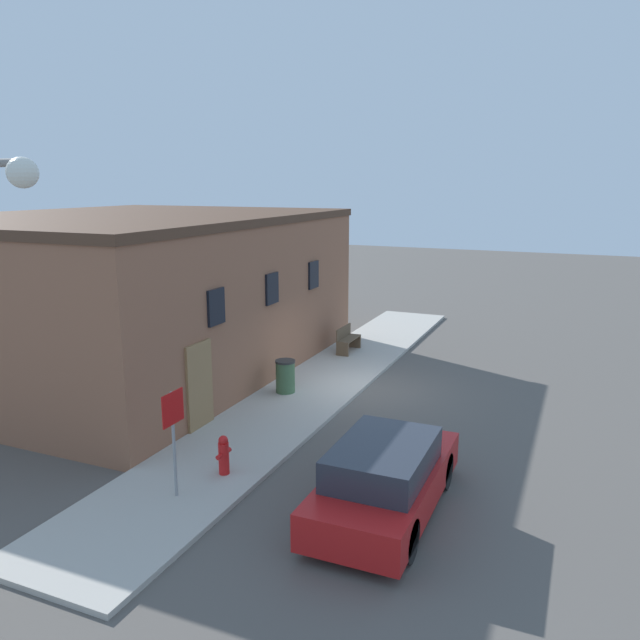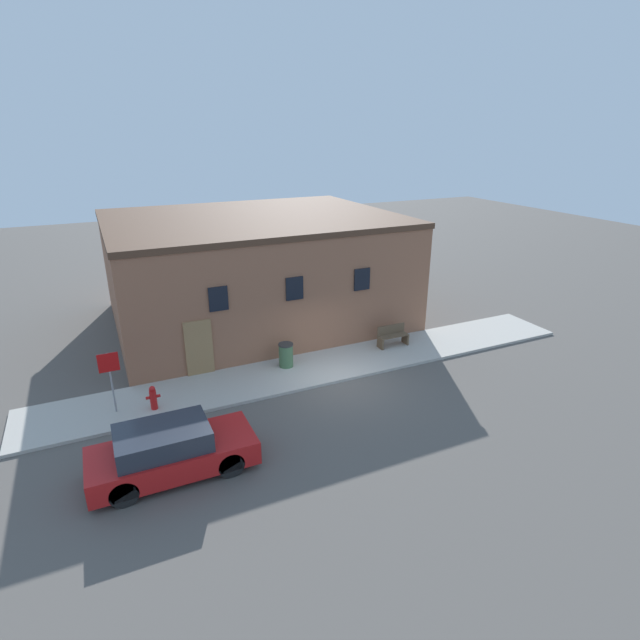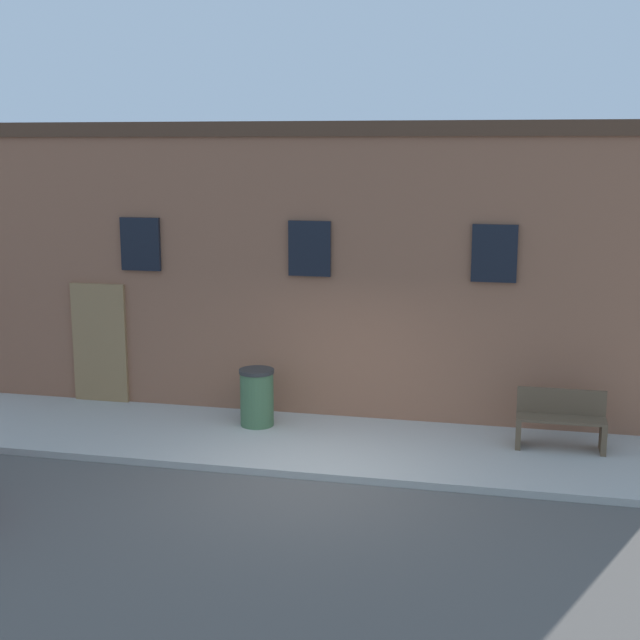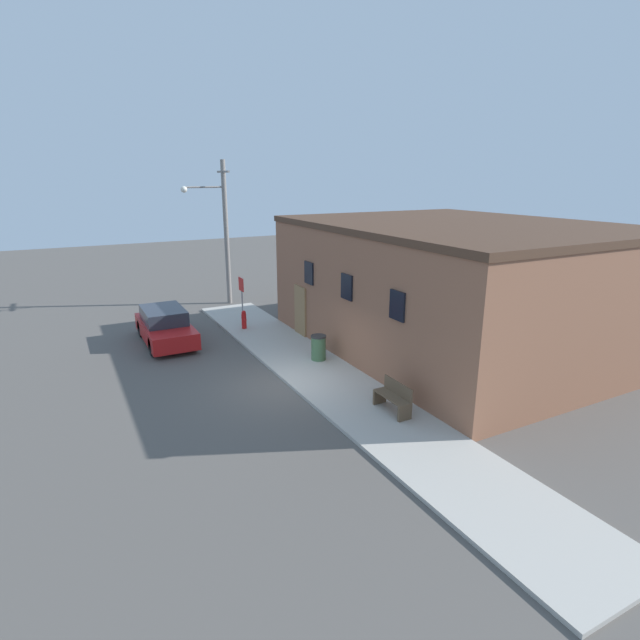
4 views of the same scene
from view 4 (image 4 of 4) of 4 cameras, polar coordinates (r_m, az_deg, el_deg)
The scene contains 9 objects.
ground_plane at distance 16.63m, azimuth -3.79°, elevation -7.41°, with size 80.00×80.00×0.00m, color #56514C.
sidewalk at distance 17.15m, azimuth 0.31°, elevation -6.42°, with size 21.32×2.67×0.11m.
brick_building at distance 20.53m, azimuth 15.18°, elevation 3.87°, with size 12.73×10.08×4.93m.
fire_hydrant at distance 22.34m, azimuth -8.69°, elevation 0.06°, with size 0.45×0.22×0.82m.
stop_sign at distance 23.24m, azimuth -8.96°, elevation 3.27°, with size 0.62×0.06×2.06m.
bench at distance 14.60m, azimuth 8.41°, elevation -8.77°, with size 1.30×0.44×0.88m.
trash_bin at distance 18.34m, azimuth -0.17°, elevation -3.16°, with size 0.57×0.57×0.93m.
utility_pole at distance 26.79m, azimuth -11.01°, elevation 10.29°, with size 1.80×2.32×7.43m.
parked_car at distance 21.48m, azimuth -17.27°, elevation -0.69°, with size 4.29×1.78×1.41m.
Camera 4 is at (13.96, -6.15, 6.64)m, focal length 28.00 mm.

